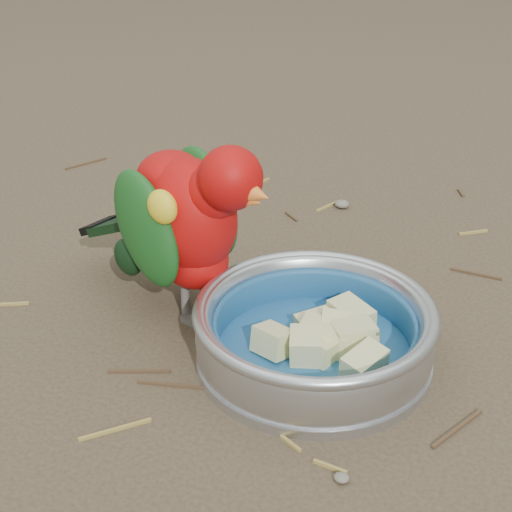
% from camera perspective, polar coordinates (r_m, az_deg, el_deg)
% --- Properties ---
extents(ground, '(60.00, 60.00, 0.00)m').
position_cam_1_polar(ground, '(0.76, 4.01, -7.28)').
color(ground, '#483B2B').
extents(food_bowl, '(0.22, 0.22, 0.02)m').
position_cam_1_polar(food_bowl, '(0.75, 4.20, -7.17)').
color(food_bowl, '#B2B2BA').
rests_on(food_bowl, ground).
extents(bowl_wall, '(0.22, 0.22, 0.04)m').
position_cam_1_polar(bowl_wall, '(0.73, 4.28, -5.27)').
color(bowl_wall, '#B2B2BA').
rests_on(bowl_wall, food_bowl).
extents(fruit_wedges, '(0.13, 0.13, 0.03)m').
position_cam_1_polar(fruit_wedges, '(0.74, 4.26, -5.72)').
color(fruit_wedges, beige).
rests_on(fruit_wedges, food_bowl).
extents(lory_parrot, '(0.26, 0.19, 0.19)m').
position_cam_1_polar(lory_parrot, '(0.78, -4.92, 1.85)').
color(lory_parrot, '#AC0909').
rests_on(lory_parrot, ground).
extents(ground_debris, '(0.90, 0.80, 0.01)m').
position_cam_1_polar(ground_debris, '(0.77, 2.15, -6.44)').
color(ground_debris, olive).
rests_on(ground_debris, ground).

